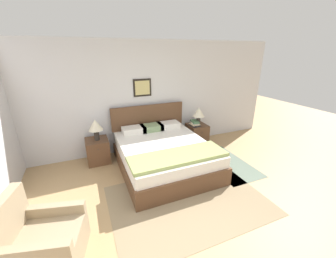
# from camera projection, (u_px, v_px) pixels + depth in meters

# --- Properties ---
(ground_plane) EXTENTS (16.00, 16.00, 0.00)m
(ground_plane) POSITION_uv_depth(u_px,v_px,m) (206.00, 243.00, 2.68)
(ground_plane) COLOR tan
(wall_back) EXTENTS (7.46, 0.09, 2.60)m
(wall_back) POSITION_uv_depth(u_px,v_px,m) (138.00, 98.00, 4.89)
(wall_back) COLOR silver
(wall_back) RESTS_ON ground_plane
(area_rug_main) EXTENTS (2.53, 1.80, 0.01)m
(area_rug_main) POSITION_uv_depth(u_px,v_px,m) (188.00, 200.00, 3.45)
(area_rug_main) COLOR #897556
(area_rug_main) RESTS_ON ground_plane
(area_rug_bedside) EXTENTS (0.86, 1.53, 0.01)m
(area_rug_bedside) POSITION_uv_depth(u_px,v_px,m) (226.00, 163.00, 4.59)
(area_rug_bedside) COLOR slate
(area_rug_bedside) RESTS_ON ground_plane
(bed) EXTENTS (1.80, 2.13, 1.14)m
(bed) POSITION_uv_depth(u_px,v_px,m) (164.00, 154.00, 4.34)
(bed) COLOR brown
(bed) RESTS_ON ground_plane
(armchair) EXTENTS (0.94, 0.86, 0.89)m
(armchair) POSITION_uv_depth(u_px,v_px,m) (42.00, 242.00, 2.37)
(armchair) COLOR #998466
(armchair) RESTS_ON ground_plane
(nightstand_near_window) EXTENTS (0.48, 0.53, 0.53)m
(nightstand_near_window) POSITION_uv_depth(u_px,v_px,m) (98.00, 151.00, 4.58)
(nightstand_near_window) COLOR brown
(nightstand_near_window) RESTS_ON ground_plane
(nightstand_by_door) EXTENTS (0.48, 0.53, 0.53)m
(nightstand_by_door) POSITION_uv_depth(u_px,v_px,m) (197.00, 134.00, 5.50)
(nightstand_by_door) COLOR brown
(nightstand_by_door) RESTS_ON ground_plane
(table_lamp_near_window) EXTENTS (0.30, 0.30, 0.47)m
(table_lamp_near_window) POSITION_uv_depth(u_px,v_px,m) (95.00, 126.00, 4.36)
(table_lamp_near_window) COLOR #2D2823
(table_lamp_near_window) RESTS_ON nightstand_near_window
(table_lamp_by_door) EXTENTS (0.30, 0.30, 0.47)m
(table_lamp_by_door) POSITION_uv_depth(u_px,v_px,m) (199.00, 113.00, 5.28)
(table_lamp_by_door) COLOR #2D2823
(table_lamp_by_door) RESTS_ON nightstand_by_door
(book_thick_bottom) EXTENTS (0.24, 0.28, 0.03)m
(book_thick_bottom) POSITION_uv_depth(u_px,v_px,m) (195.00, 125.00, 5.32)
(book_thick_bottom) COLOR #232328
(book_thick_bottom) RESTS_ON nightstand_by_door
(book_hardcover_middle) EXTENTS (0.23, 0.23, 0.02)m
(book_hardcover_middle) POSITION_uv_depth(u_px,v_px,m) (195.00, 124.00, 5.31)
(book_hardcover_middle) COLOR beige
(book_hardcover_middle) RESTS_ON book_thick_bottom
(book_novel_upper) EXTENTS (0.18, 0.25, 0.04)m
(book_novel_upper) POSITION_uv_depth(u_px,v_px,m) (195.00, 123.00, 5.30)
(book_novel_upper) COLOR silver
(book_novel_upper) RESTS_ON book_hardcover_middle
(book_slim_near_top) EXTENTS (0.18, 0.29, 0.04)m
(book_slim_near_top) POSITION_uv_depth(u_px,v_px,m) (195.00, 122.00, 5.28)
(book_slim_near_top) COLOR #4C7551
(book_slim_near_top) RESTS_ON book_novel_upper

